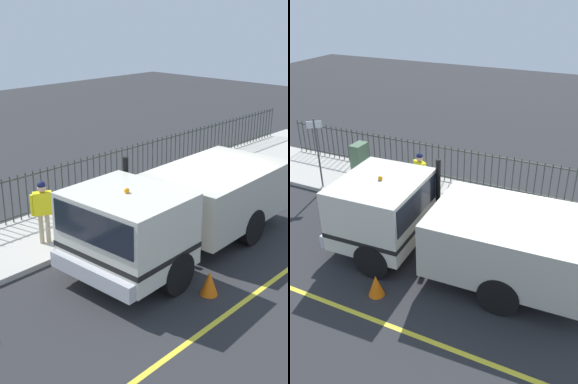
{
  "view_description": "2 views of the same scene",
  "coord_description": "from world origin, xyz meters",
  "views": [
    {
      "loc": [
        -7.35,
        10.32,
        5.77
      ],
      "look_at": [
        0.29,
        2.3,
        1.67
      ],
      "focal_mm": 45.92,
      "sensor_mm": 36.0,
      "label": 1
    },
    {
      "loc": [
        -7.97,
        -1.65,
        6.56
      ],
      "look_at": [
        1.5,
        2.85,
        1.06
      ],
      "focal_mm": 37.08,
      "sensor_mm": 36.0,
      "label": 2
    }
  ],
  "objects": [
    {
      "name": "traffic_cone",
      "position": [
        -2.02,
        2.69,
        0.28
      ],
      "size": [
        0.39,
        0.39,
        0.55
      ],
      "primitive_type": "cone",
      "color": "orange",
      "rests_on": "ground"
    },
    {
      "name": "iron_fence",
      "position": [
        4.1,
        -0.0,
        0.83
      ],
      "size": [
        0.04,
        20.94,
        1.37
      ],
      "color": "#2D332D",
      "rests_on": "sidewalk_slab"
    },
    {
      "name": "worker_standing",
      "position": [
        2.4,
        3.79,
        1.16
      ],
      "size": [
        0.42,
        0.55,
        1.67
      ],
      "rotation": [
        0.0,
        0.0,
        -2.1
      ],
      "color": "yellow",
      "rests_on": "sidewalk_slab"
    },
    {
      "name": "ground_plane",
      "position": [
        0.0,
        0.0,
        0.0
      ],
      "size": [
        54.11,
        54.11,
        0.0
      ],
      "primitive_type": "plane",
      "color": "#2B2B2D",
      "rests_on": "ground"
    },
    {
      "name": "sidewalk_slab",
      "position": [
        2.91,
        0.0,
        0.07
      ],
      "size": [
        2.72,
        24.6,
        0.14
      ],
      "primitive_type": "cube",
      "color": "#B7B2A8",
      "rests_on": "ground"
    },
    {
      "name": "street_sign",
      "position": [
        1.75,
        7.38,
        1.69
      ],
      "size": [
        0.31,
        0.43,
        2.5
      ],
      "color": "#4C4C4C",
      "rests_on": "sidewalk_slab"
    },
    {
      "name": "work_truck",
      "position": [
        -0.25,
        1.71,
        1.24
      ],
      "size": [
        2.79,
        6.81,
        2.46
      ],
      "rotation": [
        0.0,
        0.0,
        0.04
      ],
      "color": "silver",
      "rests_on": "ground"
    },
    {
      "name": "lane_marking",
      "position": [
        -2.74,
        0.0,
        0.0
      ],
      "size": [
        0.12,
        22.14,
        0.01
      ],
      "primitive_type": "cube",
      "color": "yellow",
      "rests_on": "ground"
    },
    {
      "name": "utility_cabinet",
      "position": [
        3.34,
        6.84,
        0.72
      ],
      "size": [
        0.68,
        0.43,
        1.16
      ],
      "primitive_type": "cube",
      "color": "#4C6B4C",
      "rests_on": "sidewalk_slab"
    }
  ]
}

